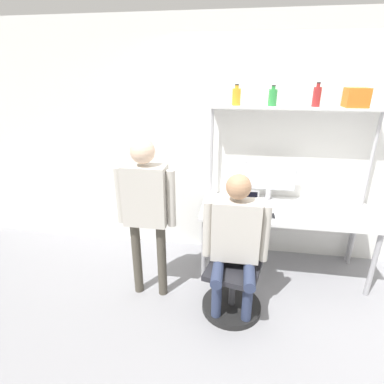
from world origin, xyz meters
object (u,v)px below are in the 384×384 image
person_seated (236,236)px  person_standing (146,202)px  monitor (270,179)px  bottle_green (273,97)px  bottle_amber (236,96)px  laptop (244,207)px  storage_box (356,98)px  office_chair (234,282)px  bottle_red (317,96)px  cell_phone (272,216)px

person_seated → person_standing: (-0.83, 0.12, 0.22)m
monitor → bottle_green: (-0.05, 0.01, 0.87)m
bottle_amber → laptop: bearing=-68.6°
storage_box → laptop: bearing=-159.1°
monitor → person_seated: bearing=-109.6°
office_chair → bottle_amber: 1.85m
laptop → bottle_red: bottle_red is taller
bottle_amber → person_seated: bearing=-85.6°
laptop → bottle_amber: bottle_amber is taller
monitor → bottle_red: bottle_red is taller
laptop → office_chair: bearing=-97.1°
cell_phone → bottle_amber: 1.28m
bottle_green → person_seated: bearing=-106.7°
office_chair → bottle_red: (0.71, 0.93, 1.61)m
laptop → person_standing: (-0.91, -0.47, 0.20)m
monitor → bottle_amber: bottle_amber is taller
office_chair → bottle_amber: size_ratio=4.41×
person_standing → storage_box: 2.27m
office_chair → bottle_green: bearing=73.1°
office_chair → bottle_green: bottle_green is taller
laptop → person_seated: person_seated is taller
monitor → bottle_amber: 0.97m
storage_box → monitor: bearing=-179.1°
monitor → laptop: bearing=-125.5°
office_chair → bottle_amber: bottle_amber is taller
bottle_red → monitor: bearing=-178.2°
monitor → bottle_red: bearing=1.8°
person_seated → bottle_green: size_ratio=6.65×
bottle_amber → bottle_green: size_ratio=1.03×
monitor → person_standing: person_standing is taller
person_standing → bottle_amber: 1.44m
person_standing → bottle_green: bearing=37.3°
monitor → bottle_green: 0.87m
person_standing → bottle_green: 1.66m
person_seated → bottle_green: 1.49m
person_standing → storage_box: bearing=24.1°
cell_phone → laptop: bearing=169.2°
office_chair → storage_box: 2.14m
laptop → person_standing: person_standing is taller
laptop → bottle_green: 1.15m
bottle_green → storage_box: bottle_green is taller
monitor → person_standing: bearing=-144.3°
cell_phone → person_standing: size_ratio=0.09×
laptop → person_seated: size_ratio=0.21×
monitor → cell_phone: size_ratio=3.77×
cell_phone → bottle_red: 1.27m
bottle_red → person_standing: bearing=-151.0°
monitor → storage_box: storage_box is taller
cell_phone → person_seated: (-0.35, -0.54, 0.04)m
monitor → bottle_green: size_ratio=2.78×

